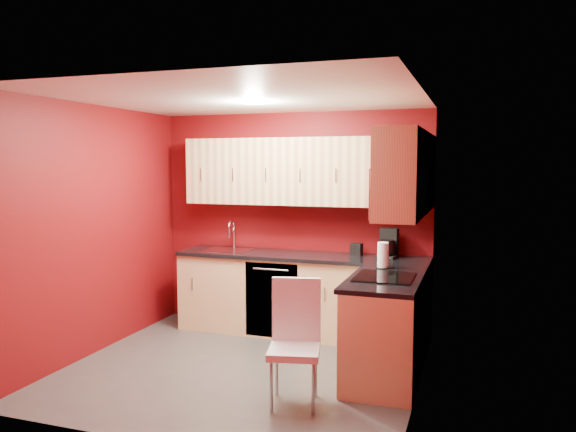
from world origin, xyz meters
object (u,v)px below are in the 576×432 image
Objects in this scene: napkin_holder at (356,249)px; dining_chair at (294,344)px; microwave at (399,193)px; sink at (228,247)px; coffee_maker at (388,243)px; paper_towel at (383,255)px.

dining_chair is (-0.09, -1.92, -0.48)m from napkin_holder.
napkin_holder is at bearing 118.02° from microwave.
coffee_maker is at bearing 1.69° from sink.
sink is at bearing -170.57° from coffee_maker.
sink is 4.03× the size of napkin_holder.
microwave is 3.05× the size of paper_towel.
microwave reaches higher than paper_towel.
coffee_maker is 0.32× the size of dining_chair.
dining_chair is at bearing -92.72° from napkin_holder.
sink is 1.66× the size of coffee_maker.
paper_towel is 1.44m from dining_chair.
paper_towel is at bearing 55.82° from dining_chair.
coffee_maker is (1.84, 0.05, 0.12)m from sink.
coffee_maker is at bearing 103.41° from microwave.
microwave is at bearing 35.92° from dining_chair.
coffee_maker is at bearing 63.92° from dining_chair.
paper_towel is at bearing -16.11° from sink.
sink is 1.85m from coffee_maker.
dining_chair is (-0.69, -0.78, -1.17)m from microwave.
napkin_holder is 0.13× the size of dining_chair.
coffee_maker reaches higher than dining_chair.
paper_towel is at bearing -59.37° from napkin_holder.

